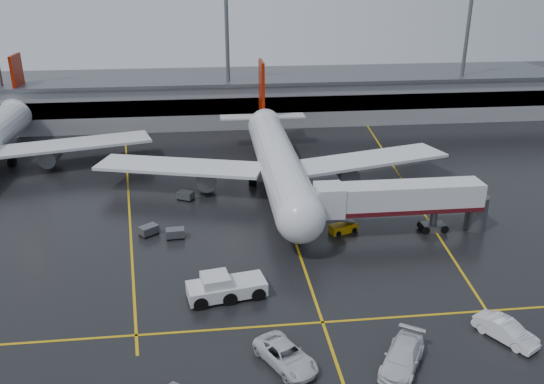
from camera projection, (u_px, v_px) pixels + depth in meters
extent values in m
plane|color=black|center=(286.00, 216.00, 67.34)|extent=(220.00, 220.00, 0.00)
cube|color=gold|center=(286.00, 216.00, 67.34)|extent=(0.25, 90.00, 0.02)
cube|color=gold|center=(323.00, 322.00, 47.07)|extent=(60.00, 0.25, 0.02)
cube|color=gold|center=(128.00, 192.00, 74.41)|extent=(9.99, 69.35, 0.02)
cube|color=gold|center=(403.00, 181.00, 78.47)|extent=(7.57, 69.64, 0.02)
cube|color=gray|center=(253.00, 98.00, 110.06)|extent=(120.00, 18.00, 8.00)
cube|color=black|center=(257.00, 105.00, 101.76)|extent=(120.00, 0.40, 3.00)
cube|color=#595B60|center=(253.00, 76.00, 108.45)|extent=(122.00, 19.00, 0.60)
cylinder|color=#595B60|center=(228.00, 59.00, 100.81)|extent=(0.70, 0.70, 25.00)
cylinder|color=#595B60|center=(465.00, 55.00, 105.62)|extent=(0.70, 0.70, 25.00)
cylinder|color=silver|center=(278.00, 162.00, 73.14)|extent=(5.20, 36.00, 5.20)
sphere|color=silver|center=(301.00, 219.00, 56.56)|extent=(5.20, 5.20, 5.20)
cone|color=silver|center=(262.00, 118.00, 92.26)|extent=(4.94, 8.00, 4.94)
cube|color=#8B1200|center=(262.00, 87.00, 91.34)|extent=(0.50, 5.50, 8.50)
cube|color=silver|center=(262.00, 116.00, 92.18)|extent=(14.00, 3.00, 0.25)
cube|color=silver|center=(180.00, 166.00, 73.89)|extent=(22.80, 11.83, 0.40)
cube|color=silver|center=(370.00, 159.00, 76.67)|extent=(22.80, 11.83, 0.40)
cylinder|color=#595B60|center=(206.00, 178.00, 73.87)|extent=(2.60, 4.50, 2.60)
cylinder|color=#595B60|center=(346.00, 172.00, 75.90)|extent=(2.60, 4.50, 2.60)
cylinder|color=#595B60|center=(296.00, 234.00, 60.52)|extent=(0.56, 0.56, 2.00)
cylinder|color=#595B60|center=(253.00, 178.00, 76.76)|extent=(0.56, 0.56, 2.00)
cylinder|color=#595B60|center=(298.00, 176.00, 77.44)|extent=(0.56, 0.56, 2.00)
cylinder|color=black|center=(295.00, 238.00, 60.72)|extent=(0.40, 1.10, 1.10)
cylinder|color=black|center=(253.00, 181.00, 76.92)|extent=(1.00, 1.40, 1.40)
cylinder|color=black|center=(298.00, 179.00, 77.61)|extent=(1.00, 1.40, 1.40)
cone|color=silver|center=(21.00, 108.00, 98.82)|extent=(4.94, 8.00, 4.94)
cube|color=#8B1200|center=(18.00, 79.00, 97.90)|extent=(0.50, 5.50, 8.50)
cube|color=silver|center=(21.00, 107.00, 98.74)|extent=(14.00, 3.00, 0.25)
cube|color=silver|center=(75.00, 144.00, 83.23)|extent=(22.80, 11.83, 0.40)
cylinder|color=#595B60|center=(50.00, 156.00, 82.46)|extent=(2.60, 4.50, 2.60)
cylinder|color=#595B60|center=(11.00, 159.00, 84.00)|extent=(0.56, 0.56, 2.00)
cylinder|color=black|center=(12.00, 162.00, 84.17)|extent=(1.00, 1.40, 1.40)
cube|color=silver|center=(402.00, 197.00, 61.45)|extent=(18.00, 3.20, 3.00)
cube|color=#4A0D13|center=(401.00, 207.00, 61.94)|extent=(18.00, 3.30, 0.50)
cube|color=silver|center=(329.00, 200.00, 60.57)|extent=(3.00, 3.40, 3.30)
cylinder|color=#595B60|center=(434.00, 219.00, 62.96)|extent=(0.80, 0.80, 3.00)
cube|color=#595B60|center=(433.00, 227.00, 63.36)|extent=(2.60, 1.60, 0.90)
cylinder|color=#595B60|center=(476.00, 213.00, 63.31)|extent=(2.40, 2.40, 4.00)
cylinder|color=black|center=(423.00, 228.00, 63.24)|extent=(0.90, 1.80, 0.90)
cylinder|color=black|center=(442.00, 227.00, 63.47)|extent=(0.90, 1.80, 0.90)
cube|color=silver|center=(227.00, 288.00, 50.39)|extent=(7.45, 4.05, 1.21)
cube|color=silver|center=(215.00, 280.00, 49.74)|extent=(2.82, 2.82, 1.01)
cube|color=black|center=(215.00, 280.00, 49.74)|extent=(2.53, 2.53, 0.91)
cylinder|color=black|center=(198.00, 296.00, 49.81)|extent=(1.83, 3.21, 1.31)
cylinder|color=black|center=(227.00, 292.00, 50.52)|extent=(1.83, 3.21, 1.31)
cylinder|color=black|center=(255.00, 287.00, 51.23)|extent=(1.83, 3.21, 1.31)
cube|color=#C58B07|center=(343.00, 228.00, 63.07)|extent=(3.45, 2.32, 0.97)
cube|color=#595B60|center=(344.00, 220.00, 62.72)|extent=(3.16, 1.78, 1.11)
cylinder|color=black|center=(335.00, 231.00, 62.71)|extent=(1.09, 1.63, 0.62)
cylinder|color=black|center=(351.00, 228.00, 63.58)|extent=(1.09, 1.63, 0.62)
imported|color=silver|center=(286.00, 356.00, 41.82)|extent=(5.08, 6.33, 1.60)
imported|color=silver|center=(403.00, 357.00, 41.56)|extent=(5.35, 6.43, 1.76)
imported|color=white|center=(506.00, 330.00, 44.62)|extent=(4.16, 5.39, 1.71)
cube|color=#595B60|center=(175.00, 233.00, 61.54)|extent=(2.10, 1.46, 0.90)
cylinder|color=black|center=(168.00, 239.00, 61.11)|extent=(0.40, 0.20, 0.40)
cylinder|color=black|center=(183.00, 238.00, 61.40)|extent=(0.40, 0.20, 0.40)
cylinder|color=black|center=(168.00, 235.00, 62.02)|extent=(0.40, 0.20, 0.40)
cylinder|color=black|center=(182.00, 234.00, 62.31)|extent=(0.40, 0.20, 0.40)
cube|color=#595B60|center=(149.00, 230.00, 62.27)|extent=(2.38, 2.24, 0.90)
cylinder|color=black|center=(145.00, 237.00, 61.60)|extent=(0.40, 0.20, 0.40)
cylinder|color=black|center=(158.00, 233.00, 62.62)|extent=(0.40, 0.20, 0.40)
cylinder|color=black|center=(140.00, 234.00, 62.27)|extent=(0.40, 0.20, 0.40)
cylinder|color=black|center=(153.00, 230.00, 63.30)|extent=(0.40, 0.20, 0.40)
cube|color=#595B60|center=(186.00, 195.00, 71.77)|extent=(2.38, 2.12, 0.90)
cylinder|color=black|center=(178.00, 199.00, 71.80)|extent=(0.40, 0.20, 0.40)
cylinder|color=black|center=(189.00, 201.00, 71.23)|extent=(0.40, 0.20, 0.40)
cylinder|color=black|center=(182.00, 196.00, 72.66)|extent=(0.40, 0.20, 0.40)
cylinder|color=black|center=(193.00, 198.00, 72.08)|extent=(0.40, 0.20, 0.40)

